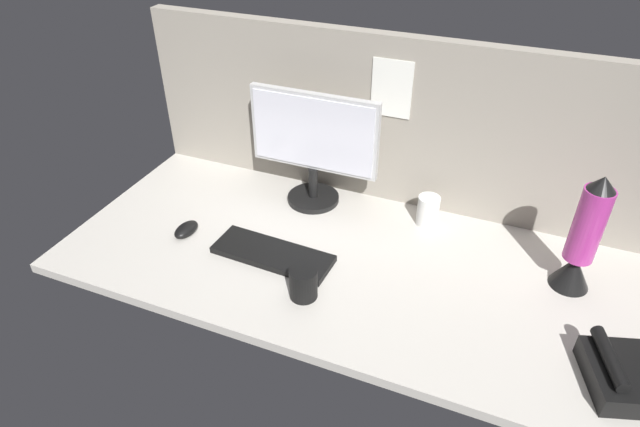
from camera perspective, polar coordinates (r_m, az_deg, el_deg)
ground_plane at (r=165.46cm, az=3.95°, el=-5.16°), size 180.00×80.00×3.00cm
cubicle_wall_back at (r=179.95cm, az=8.28°, el=9.47°), size 180.00×5.50×56.99cm
monitor at (r=179.17cm, az=-0.69°, el=7.44°), size 44.06×18.00×39.57cm
keyboard at (r=164.71cm, az=-5.03°, el=-4.31°), size 37.57×14.73×2.00cm
mouse at (r=178.15cm, az=-13.99°, el=-1.64°), size 6.47×10.08×3.40cm
mug_ceramic_white at (r=179.14cm, az=11.36°, el=0.32°), size 7.18×7.18×10.15cm
mug_black_travel at (r=148.90cm, az=-1.77°, el=-7.41°), size 7.85×7.85×9.18cm
lava_lamp at (r=161.97cm, az=26.03°, el=-2.80°), size 10.99×10.99×35.98cm
desk_phone at (r=147.43cm, az=29.55°, el=-14.67°), size 21.94×23.25×8.80cm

